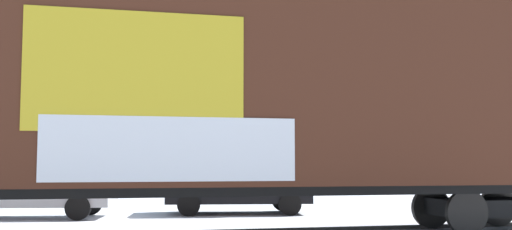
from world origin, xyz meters
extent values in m
cube|color=#472316|center=(-1.11, 0.00, 2.91)|extent=(16.70, 3.05, 3.75)
cube|color=gold|center=(-2.61, -1.51, 3.00)|extent=(3.67, 0.04, 2.06)
cube|color=silver|center=(-2.01, -1.52, 1.69)|extent=(4.32, 0.04, 1.10)
cube|color=black|center=(-1.11, 0.00, 0.94)|extent=(16.36, 1.70, 0.20)
cube|color=black|center=(4.87, -0.02, 0.51)|extent=(2.10, 1.36, 0.36)
cylinder|color=black|center=(4.02, -0.73, 0.46)|extent=(0.92, 0.12, 0.92)
cylinder|color=black|center=(4.03, 0.71, 0.46)|extent=(0.92, 0.12, 0.92)
cylinder|color=black|center=(5.73, 0.70, 0.46)|extent=(0.92, 0.12, 0.92)
cylinder|color=silver|center=(-5.55, 13.60, 4.96)|extent=(0.12, 0.12, 9.93)
cube|color=silver|center=(0.00, 70.25, 4.68)|extent=(147.01, 35.11, 9.36)
cube|color=#9E9384|center=(15.79, 59.71, 10.89)|extent=(6.12, 5.16, 3.06)
cube|color=#9E9384|center=(28.15, 59.71, 10.91)|extent=(5.18, 4.40, 3.11)
cube|color=#8C725B|center=(6.21, 59.71, 10.79)|extent=(6.80, 4.94, 2.86)
cone|color=#193D23|center=(13.07, 57.78, 11.21)|extent=(1.85, 1.85, 3.70)
cone|color=#193D23|center=(7.24, 64.86, 10.92)|extent=(1.56, 1.56, 3.13)
cone|color=#193D23|center=(-13.27, 58.65, 10.89)|extent=(1.53, 1.53, 3.07)
cone|color=#193D23|center=(21.51, 57.44, 10.93)|extent=(1.57, 1.57, 3.14)
cube|color=#B7BABF|center=(-5.33, 5.52, 0.65)|extent=(4.94, 2.40, 0.67)
cube|color=#2D333D|center=(-5.51, 5.54, 1.33)|extent=(2.21, 1.82, 0.69)
cylinder|color=black|center=(-3.61, 6.07, 0.32)|extent=(0.67, 0.31, 0.64)
cylinder|color=black|center=(-3.86, 4.47, 0.32)|extent=(0.67, 0.31, 0.64)
cube|color=black|center=(0.58, 5.69, 0.69)|extent=(4.37, 2.35, 0.75)
cube|color=#2D333D|center=(0.38, 5.72, 1.43)|extent=(2.41, 1.89, 0.72)
cylinder|color=black|center=(2.10, 6.31, 0.32)|extent=(0.67, 0.31, 0.64)
cylinder|color=black|center=(1.85, 4.65, 0.32)|extent=(0.67, 0.31, 0.64)
cylinder|color=black|center=(-0.70, 6.72, 0.32)|extent=(0.67, 0.31, 0.64)
cylinder|color=black|center=(-0.94, 5.06, 0.32)|extent=(0.67, 0.31, 0.64)
camera|label=1|loc=(-2.92, -11.80, 1.43)|focal=42.37mm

